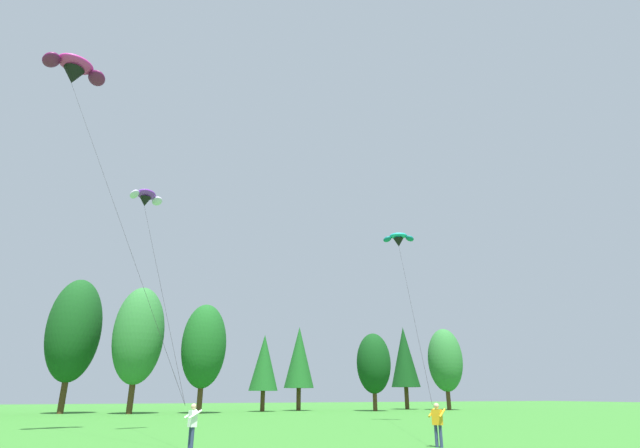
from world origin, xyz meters
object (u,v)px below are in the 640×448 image
(kite_flyer_near, at_px, (192,423))
(kite_flyer_mid, at_px, (437,421))
(parafoil_kite_mid_teal, at_px, (399,239))
(parafoil_kite_high_purple, at_px, (146,198))
(parafoil_kite_far_magenta, at_px, (75,70))

(kite_flyer_near, bearing_deg, kite_flyer_mid, -14.95)
(kite_flyer_mid, relative_size, parafoil_kite_mid_teal, 0.10)
(kite_flyer_near, relative_size, parafoil_kite_mid_teal, 0.10)
(kite_flyer_near, bearing_deg, parafoil_kite_high_purple, 105.76)
(parafoil_kite_mid_teal, distance_m, parafoil_kite_far_magenta, 26.84)
(kite_flyer_near, distance_m, parafoil_kite_mid_teal, 25.68)
(parafoil_kite_high_purple, bearing_deg, kite_flyer_near, -74.24)
(kite_flyer_near, xyz_separation_m, parafoil_kite_mid_teal, (17.74, 12.85, 13.41))
(parafoil_kite_high_purple, relative_size, parafoil_kite_far_magenta, 0.62)
(kite_flyer_near, xyz_separation_m, parafoil_kite_high_purple, (-2.67, 9.46, 12.69))
(parafoil_kite_far_magenta, bearing_deg, kite_flyer_mid, -32.79)
(kite_flyer_mid, bearing_deg, parafoil_kite_mid_teal, 61.96)
(parafoil_kite_high_purple, bearing_deg, parafoil_kite_far_magenta, -171.29)
(kite_flyer_near, distance_m, parafoil_kite_far_magenta, 23.46)
(kite_flyer_near, bearing_deg, parafoil_kite_mid_teal, 35.93)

